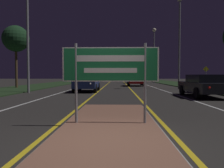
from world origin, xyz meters
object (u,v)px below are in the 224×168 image
Objects in this scene: streetlight_right_near at (180,22)px; warning_sign at (206,75)px; car_approaching_0 at (87,82)px; car_receding_2 at (133,79)px; car_receding_1 at (135,79)px; highway_sign at (110,67)px; car_receding_0 at (204,85)px; streetlight_right_far at (154,44)px; car_receding_3 at (127,78)px.

warning_sign is at bearing 20.10° from streetlight_right_near.
car_receding_2 is at bearing 75.04° from car_approaching_0.
car_approaching_0 is (-4.75, -9.44, -0.06)m from car_receding_1.
highway_sign is 1.14× the size of warning_sign.
car_receding_0 is at bearing -28.53° from car_approaching_0.
streetlight_right_far reaches higher than car_receding_1.
streetlight_right_far reaches higher than car_approaching_0.
streetlight_right_near reaches higher than car_receding_0.
car_receding_0 is 1.12× the size of car_receding_1.
car_receding_1 is at bearing 122.32° from streetlight_right_near.
highway_sign is 12.54m from car_approaching_0.
car_receding_2 is (2.87, 31.83, -0.76)m from highway_sign.
car_receding_2 is 12.40m from car_receding_3.
car_approaching_0 is at bearing 100.80° from highway_sign.
streetlight_right_far is 2.23× the size of car_receding_1.
car_receding_1 is at bearing 102.81° from car_receding_0.
streetlight_right_near is 1.95× the size of car_receding_0.
car_receding_3 is 2.05× the size of warning_sign.
warning_sign is (6.80, -4.82, 0.58)m from car_receding_1.
car_receding_1 is at bearing 144.69° from warning_sign.
streetlight_right_near reaches higher than warning_sign.
car_receding_2 reaches higher than car_receding_3.
car_receding_3 is at bearing 90.07° from car_receding_1.
streetlight_right_near reaches higher than car_approaching_0.
streetlight_right_near is 10.82m from car_approaching_0.
car_approaching_0 is (-8.50, -3.51, -5.71)m from streetlight_right_near.
car_receding_3 is (-0.03, 22.48, -0.05)m from car_receding_1.
streetlight_right_near is 2.03× the size of car_receding_3.
car_receding_0 is at bearing -94.65° from streetlight_right_near.
streetlight_right_far is at bearing 78.70° from highway_sign.
warning_sign is at bearing -66.99° from car_receding_2.
car_receding_0 is 1.15× the size of car_receding_2.
streetlight_right_far is 14.40m from car_receding_3.
car_receding_1 is 1.91× the size of warning_sign.
car_receding_1 is (-3.75, 5.93, -5.64)m from streetlight_right_near.
highway_sign is 0.59× the size of car_approaching_0.
car_receding_3 is 28.15m from warning_sign.
highway_sign is 0.27× the size of streetlight_right_far.
car_receding_3 is (-3.95, 12.56, -5.82)m from streetlight_right_far.
car_receding_1 reaches higher than car_receding_3.
streetlight_right_far is 4.25× the size of warning_sign.
car_approaching_0 is at bearing -98.41° from car_receding_3.
car_receding_1 reaches higher than car_receding_0.
streetlight_right_near is 9.01m from car_receding_1.
streetlight_right_far is 2.21× the size of car_approaching_0.
highway_sign is at bearing -79.20° from car_approaching_0.
car_approaching_0 is 12.46m from warning_sign.
streetlight_right_far is at bearing 101.03° from warning_sign.
car_receding_1 is 10.57m from car_approaching_0.
highway_sign reaches higher than car_receding_1.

